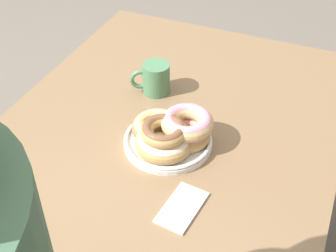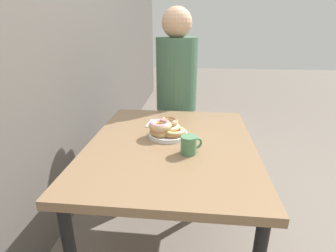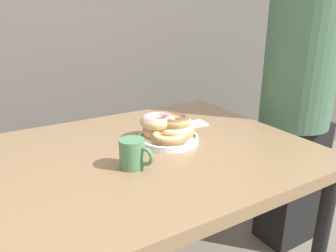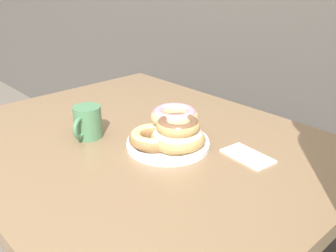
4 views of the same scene
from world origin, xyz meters
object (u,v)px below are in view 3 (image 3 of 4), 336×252
(donut_plate, at_px, (168,130))
(person_figure, at_px, (297,104))
(coffee_mug, at_px, (133,153))
(napkin, at_px, (191,124))
(dining_table, at_px, (150,168))

(donut_plate, height_order, person_figure, person_figure)
(coffee_mug, distance_m, person_figure, 0.91)
(donut_plate, xyz_separation_m, coffee_mug, (-0.20, -0.13, 0.00))
(donut_plate, xyz_separation_m, person_figure, (0.70, -0.00, -0.00))
(napkin, bearing_deg, person_figure, -11.20)
(donut_plate, relative_size, coffee_mug, 2.32)
(person_figure, distance_m, napkin, 0.53)
(dining_table, relative_size, donut_plate, 4.37)
(donut_plate, distance_m, coffee_mug, 0.24)
(napkin, bearing_deg, coffee_mug, -148.39)
(coffee_mug, bearing_deg, dining_table, 41.75)
(dining_table, xyz_separation_m, person_figure, (0.79, 0.03, 0.11))
(dining_table, distance_m, coffee_mug, 0.19)
(napkin, bearing_deg, dining_table, -153.37)
(dining_table, bearing_deg, person_figure, 2.11)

